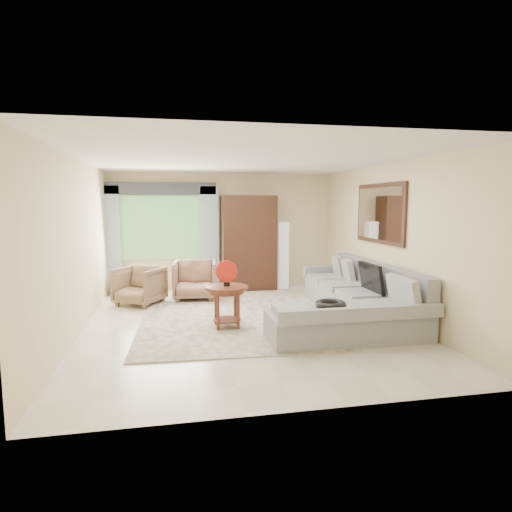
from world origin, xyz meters
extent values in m
plane|color=silver|center=(0.00, 0.00, 0.00)|extent=(6.00, 6.00, 0.00)
cube|color=beige|center=(-0.15, 0.45, 0.01)|extent=(3.18, 4.13, 0.02)
cube|color=gray|center=(2.00, 0.50, 0.20)|extent=(0.90, 2.40, 0.40)
cube|color=gray|center=(1.30, -1.10, 0.20)|extent=(2.30, 0.80, 0.40)
cube|color=gray|center=(2.35, 0.10, 0.65)|extent=(0.20, 3.20, 0.50)
cube|color=gray|center=(2.00, 1.78, 0.51)|extent=(0.90, 0.16, 0.22)
cube|color=gray|center=(1.30, -1.55, 0.49)|extent=(2.30, 0.10, 0.18)
cube|color=black|center=(2.05, -0.24, 0.72)|extent=(0.14, 0.74, 0.48)
torus|color=black|center=(1.00, -1.17, 0.55)|extent=(0.43, 0.43, 0.09)
cylinder|color=#502315|center=(-0.32, -0.19, 0.64)|extent=(0.66, 0.66, 0.04)
cylinder|color=#502315|center=(-0.32, -0.19, 0.30)|extent=(0.44, 0.44, 0.60)
cylinder|color=red|center=(-0.32, -0.19, 0.89)|extent=(0.34, 0.05, 0.34)
imported|color=brown|center=(-1.76, 1.70, 0.36)|extent=(1.07, 1.08, 0.73)
imported|color=#90674E|center=(-0.69, 1.95, 0.39)|extent=(0.92, 0.94, 0.79)
imported|color=#999999|center=(-2.21, 2.69, 0.29)|extent=(0.61, 0.56, 0.57)
cube|color=#331911|center=(0.55, 2.72, 1.05)|extent=(1.20, 0.55, 2.10)
cube|color=silver|center=(1.35, 2.78, 0.75)|extent=(0.24, 0.24, 1.50)
cube|color=#669E59|center=(-1.35, 2.97, 1.40)|extent=(1.80, 0.04, 1.40)
cube|color=#9EB7CC|center=(-2.40, 2.88, 1.15)|extent=(0.40, 0.08, 2.30)
cube|color=#9EB7CC|center=(-0.30, 2.88, 1.15)|extent=(0.40, 0.08, 2.30)
cube|color=#1E232D|center=(-1.35, 2.90, 2.25)|extent=(2.40, 0.12, 0.26)
cube|color=black|center=(2.47, 0.35, 1.75)|extent=(0.04, 1.70, 1.05)
cube|color=white|center=(2.45, 0.35, 1.75)|extent=(0.02, 1.54, 0.90)
camera|label=1|loc=(-1.13, -6.62, 1.93)|focal=30.00mm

